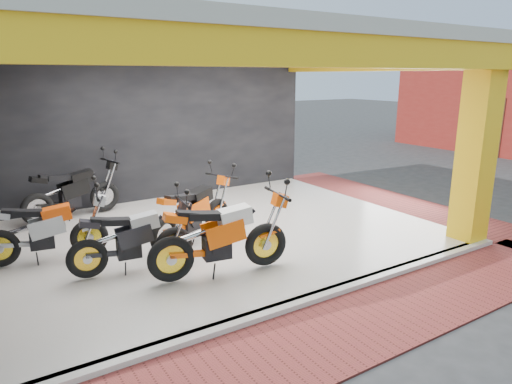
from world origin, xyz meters
TOP-DOWN VIEW (x-y plane):
  - ground at (0.00, 0.00)m, footprint 80.00×80.00m
  - showroom_floor at (0.00, 2.00)m, footprint 8.00×6.00m
  - showroom_ceiling at (0.00, 2.00)m, footprint 8.40×6.40m
  - back_wall at (0.00, 5.10)m, footprint 8.20×0.20m
  - corner_column at (3.75, -0.75)m, footprint 0.50×0.50m
  - header_beam_front at (0.00, -1.00)m, footprint 8.40×0.30m
  - header_beam_right at (4.00, 2.00)m, footprint 0.30×6.40m
  - floor_kerb at (0.00, -1.02)m, footprint 8.00×0.20m
  - paver_front at (0.00, -1.80)m, footprint 9.00×1.40m
  - paver_right at (4.80, 2.00)m, footprint 1.40×7.00m
  - moto_hero at (-0.11, 0.14)m, footprint 2.39×1.20m
  - moto_row_a at (-1.28, 0.99)m, footprint 2.06×0.98m
  - moto_row_b at (0.01, 2.01)m, footprint 2.24×1.54m
  - moto_row_c at (-2.32, 2.08)m, footprint 2.11×1.05m
  - moto_row_d at (-1.44, 4.50)m, footprint 2.30×1.22m

SIDE VIEW (x-z plane):
  - ground at x=0.00m, z-range 0.00..0.00m
  - paver_front at x=0.00m, z-range 0.00..0.03m
  - paver_right at x=4.80m, z-range 0.00..0.03m
  - showroom_floor at x=0.00m, z-range 0.00..0.10m
  - floor_kerb at x=0.00m, z-range 0.00..0.10m
  - moto_row_a at x=-1.28m, z-range 0.10..1.31m
  - moto_row_c at x=-2.32m, z-range 0.10..1.34m
  - moto_row_b at x=0.01m, z-range 0.10..1.38m
  - moto_row_d at x=-1.44m, z-range 0.10..1.43m
  - moto_hero at x=-0.11m, z-range 0.10..1.50m
  - back_wall at x=0.00m, z-range 0.00..3.50m
  - corner_column at x=3.75m, z-range 0.00..3.50m
  - header_beam_front at x=0.00m, z-range 3.10..3.50m
  - header_beam_right at x=4.00m, z-range 3.10..3.50m
  - showroom_ceiling at x=0.00m, z-range 3.50..3.70m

